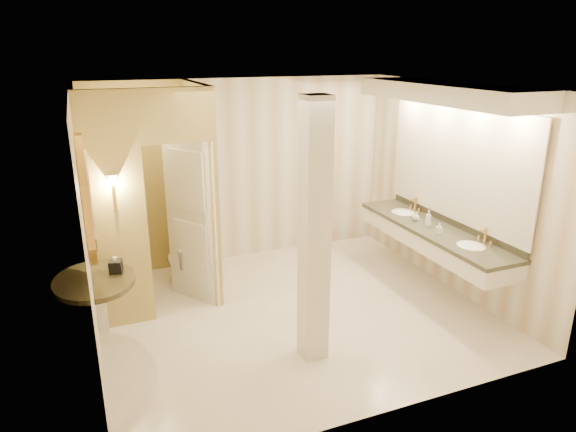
# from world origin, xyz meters

# --- Properties ---
(floor) EXTENTS (4.50, 4.50, 0.00)m
(floor) POSITION_xyz_m (0.00, 0.00, 0.00)
(floor) COLOR white
(floor) RESTS_ON ground
(ceiling) EXTENTS (4.50, 4.50, 0.00)m
(ceiling) POSITION_xyz_m (0.00, 0.00, 2.70)
(ceiling) COLOR white
(ceiling) RESTS_ON wall_back
(wall_back) EXTENTS (4.50, 0.02, 2.70)m
(wall_back) POSITION_xyz_m (0.00, 2.00, 1.35)
(wall_back) COLOR beige
(wall_back) RESTS_ON floor
(wall_front) EXTENTS (4.50, 0.02, 2.70)m
(wall_front) POSITION_xyz_m (0.00, -2.00, 1.35)
(wall_front) COLOR beige
(wall_front) RESTS_ON floor
(wall_left) EXTENTS (0.02, 4.00, 2.70)m
(wall_left) POSITION_xyz_m (-2.25, 0.00, 1.35)
(wall_left) COLOR beige
(wall_left) RESTS_ON floor
(wall_right) EXTENTS (0.02, 4.00, 2.70)m
(wall_right) POSITION_xyz_m (2.25, 0.00, 1.35)
(wall_right) COLOR beige
(wall_right) RESTS_ON floor
(toilet_closet) EXTENTS (1.50, 1.55, 2.70)m
(toilet_closet) POSITION_xyz_m (-1.13, 0.96, 1.39)
(toilet_closet) COLOR tan
(toilet_closet) RESTS_ON floor
(wall_sconce) EXTENTS (0.14, 0.14, 0.42)m
(wall_sconce) POSITION_xyz_m (-1.93, 0.43, 1.73)
(wall_sconce) COLOR gold
(wall_sconce) RESTS_ON toilet_closet
(vanity) EXTENTS (0.75, 2.79, 2.09)m
(vanity) POSITION_xyz_m (1.98, -0.07, 1.63)
(vanity) COLOR silver
(vanity) RESTS_ON floor
(console_shelf) EXTENTS (1.00, 1.00, 1.95)m
(console_shelf) POSITION_xyz_m (-2.21, -0.07, 1.34)
(console_shelf) COLOR black
(console_shelf) RESTS_ON floor
(pillar) EXTENTS (0.26, 0.26, 2.70)m
(pillar) POSITION_xyz_m (-0.16, -0.90, 1.35)
(pillar) COLOR silver
(pillar) RESTS_ON floor
(tissue_box) EXTENTS (0.15, 0.15, 0.13)m
(tissue_box) POSITION_xyz_m (-2.01, 0.01, 0.94)
(tissue_box) COLOR black
(tissue_box) RESTS_ON console_shelf
(toilet) EXTENTS (0.53, 0.73, 0.66)m
(toilet) POSITION_xyz_m (-1.10, 1.28, 0.33)
(toilet) COLOR white
(toilet) RESTS_ON floor
(soap_bottle_a) EXTENTS (0.08, 0.08, 0.14)m
(soap_bottle_a) POSITION_xyz_m (1.85, -0.30, 0.95)
(soap_bottle_a) COLOR beige
(soap_bottle_a) RESTS_ON vanity
(soap_bottle_b) EXTENTS (0.10, 0.10, 0.12)m
(soap_bottle_b) POSITION_xyz_m (1.89, 0.25, 0.94)
(soap_bottle_b) COLOR silver
(soap_bottle_b) RESTS_ON vanity
(soap_bottle_c) EXTENTS (0.10, 0.10, 0.21)m
(soap_bottle_c) POSITION_xyz_m (1.90, -0.00, 0.98)
(soap_bottle_c) COLOR #C6B28C
(soap_bottle_c) RESTS_ON vanity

